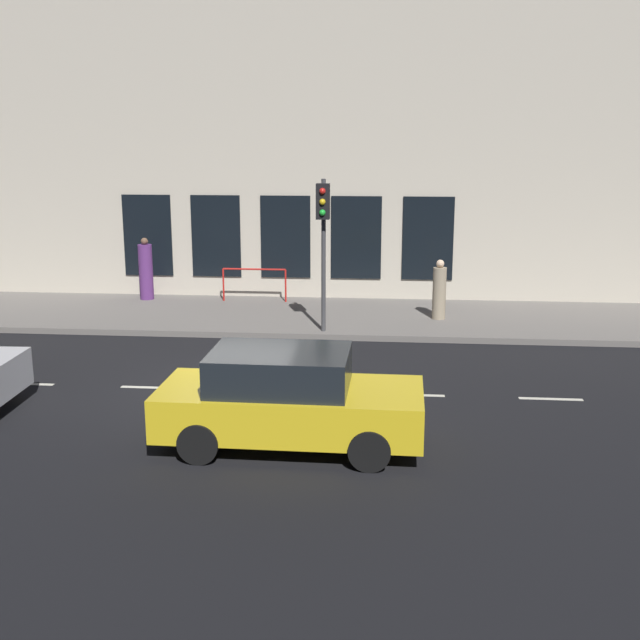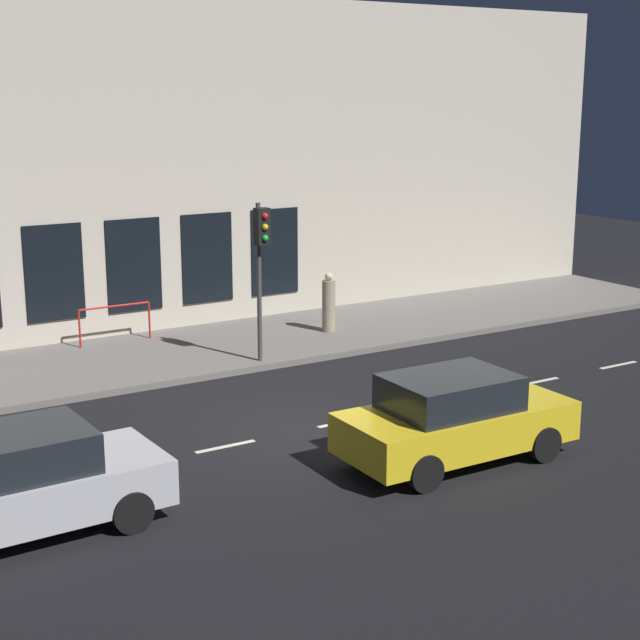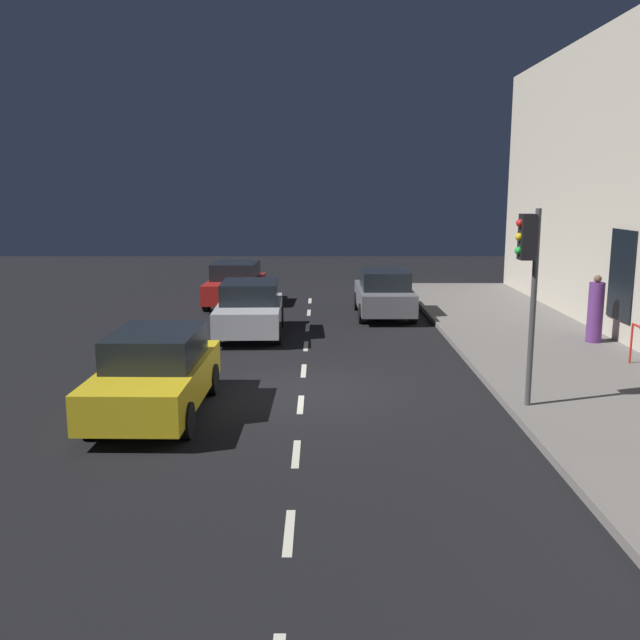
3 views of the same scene
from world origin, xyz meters
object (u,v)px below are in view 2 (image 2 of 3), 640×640
at_px(parked_car_3, 455,418).
at_px(pedestrian_0, 329,304).
at_px(traffic_light, 261,247).
at_px(parked_car_0, 28,482).

xyz_separation_m(parked_car_3, pedestrian_0, (8.71, -2.88, 0.09)).
bearing_deg(pedestrian_0, parked_car_3, 70.71).
relative_size(traffic_light, parked_car_0, 0.94).
bearing_deg(traffic_light, pedestrian_0, -59.35).
height_order(parked_car_3, pedestrian_0, pedestrian_0).
relative_size(parked_car_0, pedestrian_0, 2.51).
relative_size(traffic_light, parked_car_3, 0.88).
xyz_separation_m(parked_car_0, pedestrian_0, (7.64, -10.03, 0.09)).
bearing_deg(parked_car_3, parked_car_0, -97.57).
bearing_deg(parked_car_0, traffic_light, 128.05).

